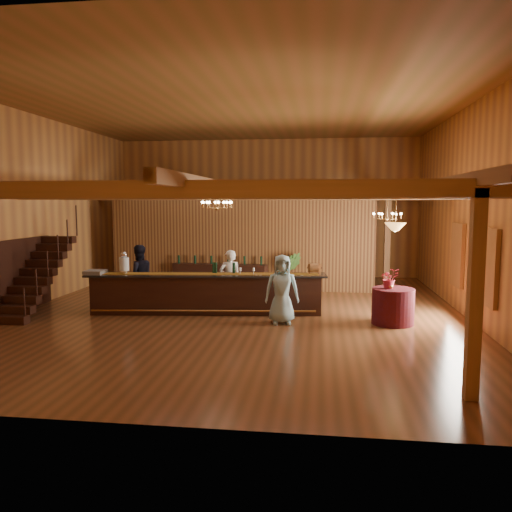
# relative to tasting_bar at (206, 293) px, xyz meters

# --- Properties ---
(floor) EXTENTS (14.00, 14.00, 0.00)m
(floor) POSITION_rel_tasting_bar_xyz_m (0.84, 0.22, -0.54)
(floor) COLOR brown
(floor) RESTS_ON ground
(ceiling) EXTENTS (14.00, 14.00, 0.00)m
(ceiling) POSITION_rel_tasting_bar_xyz_m (0.84, 0.22, 4.96)
(ceiling) COLOR brown
(ceiling) RESTS_ON wall_back
(wall_back) EXTENTS (12.00, 0.10, 5.50)m
(wall_back) POSITION_rel_tasting_bar_xyz_m (0.84, 7.22, 2.21)
(wall_back) COLOR #C07F3A
(wall_back) RESTS_ON floor
(wall_front) EXTENTS (12.00, 0.10, 5.50)m
(wall_front) POSITION_rel_tasting_bar_xyz_m (0.84, -6.78, 2.21)
(wall_front) COLOR #C07F3A
(wall_front) RESTS_ON floor
(wall_left) EXTENTS (0.10, 14.00, 5.50)m
(wall_left) POSITION_rel_tasting_bar_xyz_m (-5.16, 0.22, 2.21)
(wall_left) COLOR #C07F3A
(wall_left) RESTS_ON floor
(wall_right) EXTENTS (0.10, 14.00, 5.50)m
(wall_right) POSITION_rel_tasting_bar_xyz_m (6.84, 0.22, 2.21)
(wall_right) COLOR #C07F3A
(wall_right) RESTS_ON floor
(beam_grid) EXTENTS (11.90, 13.90, 0.39)m
(beam_grid) POSITION_rel_tasting_bar_xyz_m (0.84, 0.73, 2.70)
(beam_grid) COLOR #A4683C
(beam_grid) RESTS_ON wall_left
(support_posts) EXTENTS (9.20, 10.20, 3.20)m
(support_posts) POSITION_rel_tasting_bar_xyz_m (0.84, -0.28, 1.06)
(support_posts) COLOR #A4683C
(support_posts) RESTS_ON floor
(partition_wall) EXTENTS (9.00, 0.18, 3.10)m
(partition_wall) POSITION_rel_tasting_bar_xyz_m (0.34, 3.72, 1.01)
(partition_wall) COLOR brown
(partition_wall) RESTS_ON floor
(window_right_front) EXTENTS (0.12, 1.05, 1.75)m
(window_right_front) POSITION_rel_tasting_bar_xyz_m (6.79, -1.38, 1.01)
(window_right_front) COLOR white
(window_right_front) RESTS_ON wall_right
(window_right_back) EXTENTS (0.12, 1.05, 1.75)m
(window_right_back) POSITION_rel_tasting_bar_xyz_m (6.79, 1.22, 1.01)
(window_right_back) COLOR white
(window_right_back) RESTS_ON wall_right
(staircase) EXTENTS (1.00, 2.80, 2.00)m
(staircase) POSITION_rel_tasting_bar_xyz_m (-4.61, -0.52, 0.46)
(staircase) COLOR black
(staircase) RESTS_ON floor
(backroom_boxes) EXTENTS (4.10, 0.60, 1.10)m
(backroom_boxes) POSITION_rel_tasting_bar_xyz_m (0.55, 5.72, -0.02)
(backroom_boxes) COLOR black
(backroom_boxes) RESTS_ON floor
(tasting_bar) EXTENTS (6.48, 1.51, 1.08)m
(tasting_bar) POSITION_rel_tasting_bar_xyz_m (0.00, 0.00, 0.00)
(tasting_bar) COLOR black
(tasting_bar) RESTS_ON floor
(beverage_dispenser) EXTENTS (0.26, 0.26, 0.60)m
(beverage_dispenser) POSITION_rel_tasting_bar_xyz_m (-2.22, -0.19, 0.81)
(beverage_dispenser) COLOR silver
(beverage_dispenser) RESTS_ON tasting_bar
(glass_rack_tray) EXTENTS (0.50, 0.50, 0.10)m
(glass_rack_tray) POSITION_rel_tasting_bar_xyz_m (-2.96, -0.38, 0.58)
(glass_rack_tray) COLOR gray
(glass_rack_tray) RESTS_ON tasting_bar
(raffle_drum) EXTENTS (0.34, 0.24, 0.30)m
(raffle_drum) POSITION_rel_tasting_bar_xyz_m (2.89, 0.27, 0.70)
(raffle_drum) COLOR #A36737
(raffle_drum) RESTS_ON tasting_bar
(bar_bottle_0) EXTENTS (0.07, 0.07, 0.30)m
(bar_bottle_0) POSITION_rel_tasting_bar_xyz_m (0.17, 0.14, 0.68)
(bar_bottle_0) COLOR black
(bar_bottle_0) RESTS_ON tasting_bar
(bar_bottle_1) EXTENTS (0.07, 0.07, 0.30)m
(bar_bottle_1) POSITION_rel_tasting_bar_xyz_m (0.23, 0.15, 0.68)
(bar_bottle_1) COLOR black
(bar_bottle_1) RESTS_ON tasting_bar
(bar_bottle_2) EXTENTS (0.07, 0.07, 0.30)m
(bar_bottle_2) POSITION_rel_tasting_bar_xyz_m (0.72, 0.20, 0.68)
(bar_bottle_2) COLOR black
(bar_bottle_2) RESTS_ON tasting_bar
(backbar_shelf) EXTENTS (3.27, 0.89, 0.91)m
(backbar_shelf) POSITION_rel_tasting_bar_xyz_m (-0.34, 3.46, -0.09)
(backbar_shelf) COLOR black
(backbar_shelf) RESTS_ON floor
(round_table) EXTENTS (1.03, 1.03, 0.89)m
(round_table) POSITION_rel_tasting_bar_xyz_m (4.83, -0.58, -0.10)
(round_table) COLOR #410A09
(round_table) RESTS_ON floor
(chandelier_left) EXTENTS (0.80, 0.80, 0.42)m
(chandelier_left) POSITION_rel_tasting_bar_xyz_m (0.34, -0.18, 2.39)
(chandelier_left) COLOR #AB783A
(chandelier_left) RESTS_ON beam_grid
(chandelier_right) EXTENTS (0.80, 0.80, 0.75)m
(chandelier_right) POSITION_rel_tasting_bar_xyz_m (4.93, 1.69, 2.06)
(chandelier_right) COLOR #AB783A
(chandelier_right) RESTS_ON beam_grid
(pendant_lamp) EXTENTS (0.52, 0.52, 0.90)m
(pendant_lamp) POSITION_rel_tasting_bar_xyz_m (4.83, -0.58, 1.86)
(pendant_lamp) COLOR #AB783A
(pendant_lamp) RESTS_ON beam_grid
(bartender) EXTENTS (0.70, 0.56, 1.67)m
(bartender) POSITION_rel_tasting_bar_xyz_m (0.53, 0.65, 0.29)
(bartender) COLOR white
(bartender) RESTS_ON floor
(staff_second) EXTENTS (1.09, 1.04, 1.78)m
(staff_second) POSITION_rel_tasting_bar_xyz_m (-2.13, 0.63, 0.35)
(staff_second) COLOR black
(staff_second) RESTS_ON floor
(guest) EXTENTS (0.91, 0.66, 1.72)m
(guest) POSITION_rel_tasting_bar_xyz_m (2.11, -0.88, 0.31)
(guest) COLOR #95C1C9
(guest) RESTS_ON floor
(floor_plant) EXTENTS (0.89, 0.80, 1.34)m
(floor_plant) POSITION_rel_tasting_bar_xyz_m (2.06, 3.38, 0.13)
(floor_plant) COLOR #2F561E
(floor_plant) RESTS_ON floor
(table_flowers) EXTENTS (0.53, 0.49, 0.50)m
(table_flowers) POSITION_rel_tasting_bar_xyz_m (4.72, -0.60, 0.60)
(table_flowers) COLOR #AB2331
(table_flowers) RESTS_ON round_table
(table_vase) EXTENTS (0.14, 0.14, 0.26)m
(table_vase) POSITION_rel_tasting_bar_xyz_m (4.73, -0.66, 0.48)
(table_vase) COLOR #AB783A
(table_vase) RESTS_ON round_table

